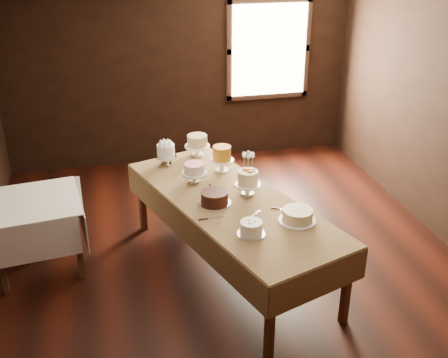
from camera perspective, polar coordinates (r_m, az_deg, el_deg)
floor at (r=5.78m, az=0.45°, el=-9.38°), size 5.00×6.00×0.01m
wall_back at (r=7.92m, az=-4.66°, el=11.55°), size 5.00×0.02×2.80m
window at (r=8.10m, az=4.74°, el=13.32°), size 1.10×0.05×1.30m
display_table at (r=5.37m, az=0.74°, el=-2.76°), size 1.85×2.84×0.82m
side_table at (r=5.80m, az=-19.32°, el=-2.99°), size 1.02×1.02×0.77m
cake_meringue at (r=6.09m, az=-6.10°, el=2.49°), size 0.28×0.28×0.25m
cake_speckled at (r=6.32m, az=-2.81°, el=3.46°), size 0.32×0.32×0.26m
cake_lattice at (r=5.68m, az=-3.11°, el=0.57°), size 0.27×0.27×0.21m
cake_caramel at (r=5.89m, az=-0.23°, el=1.98°), size 0.28×0.28×0.30m
cake_chocolate at (r=5.25m, az=-0.99°, el=-1.99°), size 0.37×0.37×0.12m
cake_flowers at (r=5.40m, az=2.50°, el=-0.52°), size 0.28×0.28×0.27m
cake_swirl at (r=4.75m, az=2.86°, el=-5.22°), size 0.25×0.25×0.13m
cake_cream at (r=4.99m, az=7.71°, el=-3.85°), size 0.34×0.34×0.12m
cake_server_a at (r=5.10m, az=3.30°, el=-3.63°), size 0.20×0.17×0.01m
cake_server_b at (r=5.19m, az=6.72°, el=-3.22°), size 0.22×0.13×0.01m
cake_server_c at (r=5.58m, az=-1.29°, el=-0.88°), size 0.04×0.24×0.01m
cake_server_d at (r=5.73m, az=1.58°, el=-0.12°), size 0.14×0.22×0.01m
cake_server_e at (r=5.02m, az=-0.83°, el=-4.08°), size 0.24×0.03×0.01m
flower_vase at (r=5.67m, az=2.52°, el=0.24°), size 0.16×0.16×0.13m
flower_bouquet at (r=5.59m, az=2.56°, el=1.97°), size 0.14×0.14×0.20m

